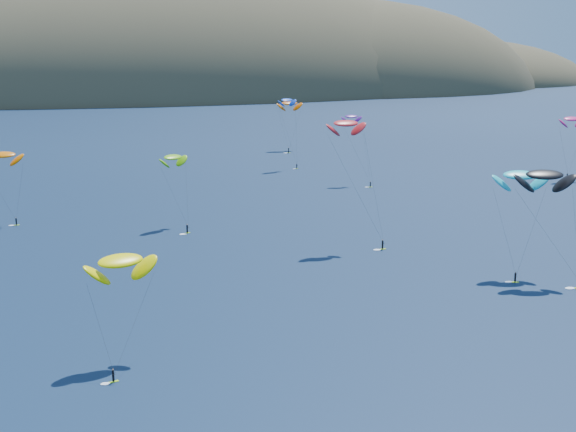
# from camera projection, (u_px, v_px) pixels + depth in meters

# --- Properties ---
(island) EXTENTS (730.00, 300.00, 210.00)m
(island) POSITION_uv_depth(u_px,v_px,m) (165.00, 103.00, 625.66)
(island) COLOR #3D3526
(island) RESTS_ON ground
(kitesurfer_1) EXTENTS (9.17, 7.64, 18.75)m
(kitesurfer_1) POSITION_uv_depth(u_px,v_px,m) (3.00, 155.00, 190.71)
(kitesurfer_1) COLOR #B8F71B
(kitesurfer_1) RESTS_ON ground
(kitesurfer_2) EXTENTS (10.99, 13.05, 16.82)m
(kitesurfer_2) POSITION_uv_depth(u_px,v_px,m) (120.00, 261.00, 111.36)
(kitesurfer_2) COLOR #B8F71B
(kitesurfer_2) RESTS_ON ground
(kitesurfer_3) EXTENTS (8.45, 14.32, 18.26)m
(kitesurfer_3) POSITION_uv_depth(u_px,v_px,m) (173.00, 157.00, 188.00)
(kitesurfer_3) COLOR #B8F71B
(kitesurfer_3) RESTS_ON ground
(kitesurfer_4) EXTENTS (7.62, 7.48, 24.41)m
(kitesurfer_4) POSITION_uv_depth(u_px,v_px,m) (287.00, 100.00, 265.58)
(kitesurfer_4) COLOR #B8F71B
(kitesurfer_4) RESTS_ON ground
(kitesurfer_5) EXTENTS (11.01, 11.34, 21.39)m
(kitesurfer_5) POSITION_uv_depth(u_px,v_px,m) (521.00, 175.00, 151.19)
(kitesurfer_5) COLOR #B8F71B
(kitesurfer_5) RESTS_ON ground
(kitesurfer_6) EXTENTS (6.59, 11.61, 21.60)m
(kitesurfer_6) POSITION_uv_depth(u_px,v_px,m) (351.00, 117.00, 239.94)
(kitesurfer_6) COLOR #B8F71B
(kitesurfer_6) RESTS_ON ground
(kitesurfer_7) EXTENTS (11.59, 12.47, 22.45)m
(kitesurfer_7) POSITION_uv_depth(u_px,v_px,m) (545.00, 175.00, 146.55)
(kitesurfer_7) COLOR #B8F71B
(kitesurfer_7) RESTS_ON ground
(kitesurfer_8) EXTENTS (8.78, 4.32, 20.90)m
(kitesurfer_8) POSITION_uv_depth(u_px,v_px,m) (572.00, 119.00, 246.57)
(kitesurfer_8) COLOR #B8F71B
(kitesurfer_8) RESTS_ON ground
(kitesurfer_9) EXTENTS (11.25, 10.74, 28.42)m
(kitesurfer_9) POSITION_uv_depth(u_px,v_px,m) (346.00, 124.00, 169.36)
(kitesurfer_9) COLOR #B8F71B
(kitesurfer_9) RESTS_ON ground
(kitesurfer_11) EXTENTS (10.04, 13.64, 20.35)m
(kitesurfer_11) POSITION_uv_depth(u_px,v_px,m) (289.00, 103.00, 307.96)
(kitesurfer_11) COLOR #B8F71B
(kitesurfer_11) RESTS_ON ground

